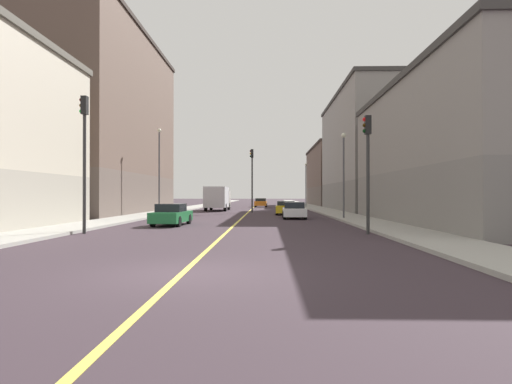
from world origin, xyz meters
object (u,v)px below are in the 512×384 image
(building_left_far, at_px, (337,176))
(car_yellow, at_px, (286,208))
(building_left_mid, at_px, (371,153))
(street_lamp_right_near, at_px, (159,163))
(street_lamp_left_far, at_px, (306,180))
(street_lamp_left_near, at_px, (344,166))
(traffic_light_median_far, at_px, (252,172))
(box_truck, at_px, (218,198))
(traffic_light_right_near, at_px, (84,146))
(car_green, at_px, (172,215))
(building_right_midblock, at_px, (106,124))
(building_left_near, at_px, (462,151))
(car_white, at_px, (294,210))
(car_orange, at_px, (261,203))
(traffic_light_left_near, at_px, (368,157))

(building_left_far, xyz_separation_m, car_yellow, (-10.79, -36.13, -4.67))
(car_yellow, bearing_deg, building_left_mid, 45.14)
(street_lamp_right_near, bearing_deg, car_yellow, 10.04)
(street_lamp_left_far, bearing_deg, car_yellow, -99.97)
(building_left_mid, distance_m, street_lamp_left_near, 20.64)
(building_left_far, relative_size, traffic_light_median_far, 3.53)
(car_yellow, bearing_deg, box_truck, 127.83)
(street_lamp_right_near, bearing_deg, building_left_mid, 29.77)
(traffic_light_right_near, bearing_deg, building_left_far, 69.10)
(street_lamp_left_near, height_order, car_green, street_lamp_left_near)
(building_left_mid, relative_size, street_lamp_right_near, 3.05)
(building_right_midblock, height_order, traffic_light_median_far, building_right_midblock)
(building_left_near, height_order, building_right_midblock, building_right_midblock)
(car_white, distance_m, car_green, 11.34)
(car_yellow, bearing_deg, traffic_light_median_far, 129.51)
(street_lamp_right_near, distance_m, car_yellow, 12.72)
(building_left_near, bearing_deg, car_orange, 109.04)
(traffic_light_left_near, relative_size, traffic_light_right_near, 0.85)
(car_green, bearing_deg, traffic_light_median_far, 76.93)
(street_lamp_left_near, distance_m, car_yellow, 10.00)
(building_left_mid, bearing_deg, building_left_near, -90.00)
(traffic_light_left_near, bearing_deg, building_right_midblock, 133.33)
(street_lamp_right_near, bearing_deg, building_left_near, -26.53)
(street_lamp_left_near, relative_size, car_white, 1.50)
(box_truck, bearing_deg, street_lamp_left_near, -57.38)
(building_right_midblock, distance_m, traffic_light_right_near, 24.66)
(car_white, bearing_deg, building_left_near, -32.12)
(car_orange, distance_m, car_yellow, 26.12)
(traffic_light_right_near, distance_m, box_truck, 30.81)
(car_white, xyz_separation_m, box_truck, (-8.15, 16.87, 0.90))
(building_left_far, relative_size, box_truck, 3.09)
(building_left_near, xyz_separation_m, street_lamp_right_near, (-22.60, 11.28, 0.16))
(traffic_light_median_far, xyz_separation_m, car_white, (3.78, -10.99, -3.68))
(building_left_far, height_order, car_green, building_left_far)
(building_right_midblock, height_order, traffic_light_right_near, building_right_midblock)
(building_left_near, bearing_deg, car_yellow, 128.88)
(building_left_near, bearing_deg, box_truck, 128.44)
(traffic_light_left_near, height_order, box_truck, traffic_light_left_near)
(street_lamp_left_near, height_order, car_yellow, street_lamp_left_near)
(street_lamp_right_near, bearing_deg, traffic_light_median_far, 36.72)
(car_green, bearing_deg, street_lamp_left_near, 27.79)
(box_truck, bearing_deg, street_lamp_left_far, 47.57)
(street_lamp_right_near, bearing_deg, building_right_midblock, 146.40)
(car_white, distance_m, car_yellow, 6.84)
(building_left_far, height_order, car_orange, building_left_far)
(car_white, bearing_deg, street_lamp_left_far, 82.95)
(building_left_far, height_order, street_lamp_left_near, building_left_far)
(building_left_far, distance_m, car_yellow, 37.99)
(building_right_midblock, height_order, car_green, building_right_midblock)
(building_right_midblock, distance_m, street_lamp_left_near, 25.59)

